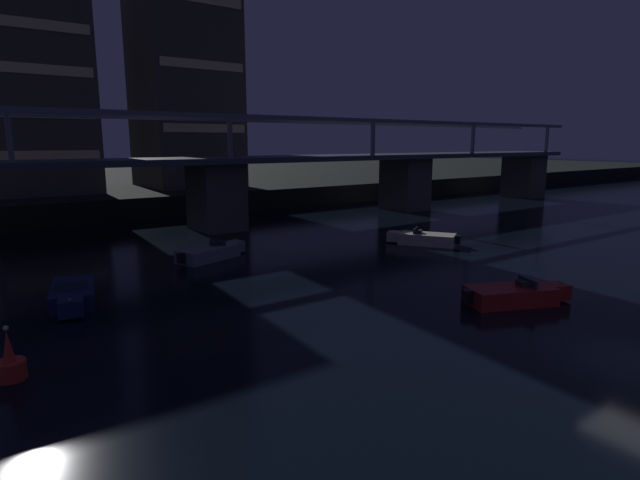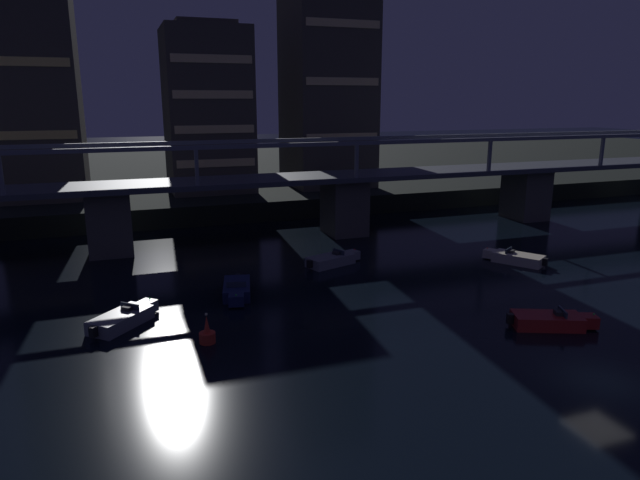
{
  "view_description": "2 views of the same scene",
  "coord_description": "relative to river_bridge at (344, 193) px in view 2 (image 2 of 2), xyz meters",
  "views": [
    {
      "loc": [
        -18.03,
        -6.78,
        7.28
      ],
      "look_at": [
        -1.8,
        15.6,
        1.97
      ],
      "focal_mm": 28.82,
      "sensor_mm": 36.0,
      "label": 1
    },
    {
      "loc": [
        -21.03,
        -18.55,
        13.1
      ],
      "look_at": [
        -6.03,
        23.2,
        2.07
      ],
      "focal_mm": 31.75,
      "sensor_mm": 36.0,
      "label": 2
    }
  ],
  "objects": [
    {
      "name": "speedboat_near_center",
      "position": [
        2.37,
        -26.57,
        -3.69
      ],
      "size": [
        5.04,
        3.18,
        1.16
      ],
      "color": "maroon",
      "rests_on": "ground"
    },
    {
      "name": "river_bridge",
      "position": [
        0.0,
        0.0,
        0.0
      ],
      "size": [
        94.08,
        6.4,
        9.38
      ],
      "color": "#4C4944",
      "rests_on": "ground"
    },
    {
      "name": "speedboat_mid_right",
      "position": [
        -13.94,
        -14.72,
        -3.69
      ],
      "size": [
        2.61,
        5.21,
        1.16
      ],
      "color": "#19234C",
      "rests_on": "ground"
    },
    {
      "name": "far_riverbank",
      "position": [
        -0.0,
        48.01,
        -3.0
      ],
      "size": [
        240.0,
        80.0,
        2.2
      ],
      "primitive_type": "cube",
      "color": "black",
      "rests_on": "ground"
    },
    {
      "name": "speedboat_near_right",
      "position": [
        -21.4,
        -17.64,
        -3.69
      ],
      "size": [
        4.3,
        4.47,
        1.16
      ],
      "color": "gray",
      "rests_on": "ground"
    },
    {
      "name": "tower_central",
      "position": [
        5.04,
        18.47,
        14.49
      ],
      "size": [
        10.01,
        10.79,
        33.1
      ],
      "color": "#423D38",
      "rests_on": "far_riverbank"
    },
    {
      "name": "tower_west_low",
      "position": [
        -28.82,
        20.85,
        16.54
      ],
      "size": [
        8.98,
        12.25,
        37.2
      ],
      "color": "#423D38",
      "rests_on": "far_riverbank"
    },
    {
      "name": "speedboat_mid_left",
      "position": [
        -5.07,
        -9.97,
        -3.69
      ],
      "size": [
        5.12,
        2.98,
        1.16
      ],
      "color": "gray",
      "rests_on": "ground"
    },
    {
      "name": "channel_buoy",
      "position": [
        -17.08,
        -21.9,
        -3.63
      ],
      "size": [
        0.9,
        0.9,
        1.76
      ],
      "color": "red",
      "rests_on": "ground"
    },
    {
      "name": "ground_plane",
      "position": [
        -0.0,
        -32.8,
        -4.1
      ],
      "size": [
        400.0,
        400.0,
        0.0
      ],
      "primitive_type": "plane",
      "color": "black"
    },
    {
      "name": "tower_west_tall",
      "position": [
        -10.19,
        18.77,
        7.8
      ],
      "size": [
        9.76,
        9.65,
        19.7
      ],
      "color": "#423D38",
      "rests_on": "far_riverbank"
    },
    {
      "name": "speedboat_near_left",
      "position": [
        9.31,
        -14.61,
        -3.69
      ],
      "size": [
        3.77,
        4.8,
        1.16
      ],
      "color": "beige",
      "rests_on": "ground"
    }
  ]
}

